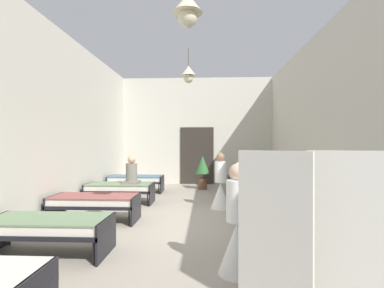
% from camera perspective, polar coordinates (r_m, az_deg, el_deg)
% --- Properties ---
extents(ground_plane, '(6.91, 12.38, 0.10)m').
position_cam_1_polar(ground_plane, '(6.52, -0.58, -15.72)').
color(ground_plane, '#9E9384').
extents(room_shell, '(6.71, 11.98, 4.50)m').
position_cam_1_polar(room_shell, '(7.64, -0.00, 4.06)').
color(room_shell, beige).
rests_on(room_shell, ground).
extents(bed_left_row_1, '(1.90, 0.84, 0.57)m').
position_cam_1_polar(bed_left_row_1, '(5.18, -26.71, -14.39)').
color(bed_left_row_1, black).
rests_on(bed_left_row_1, ground).
extents(bed_right_row_1, '(1.90, 0.84, 0.57)m').
position_cam_1_polar(bed_right_row_1, '(4.88, 24.47, -15.30)').
color(bed_right_row_1, black).
rests_on(bed_right_row_1, ground).
extents(bed_left_row_2, '(1.90, 0.84, 0.57)m').
position_cam_1_polar(bed_left_row_2, '(6.85, -18.75, -10.75)').
color(bed_left_row_2, black).
rests_on(bed_left_row_2, ground).
extents(bed_right_row_2, '(1.90, 0.84, 0.57)m').
position_cam_1_polar(bed_right_row_2, '(6.63, 18.25, -11.12)').
color(bed_right_row_2, black).
rests_on(bed_right_row_2, ground).
extents(bed_left_row_3, '(1.90, 0.84, 0.57)m').
position_cam_1_polar(bed_left_row_3, '(8.63, -14.08, -8.47)').
color(bed_left_row_3, black).
rests_on(bed_left_row_3, ground).
extents(bed_right_row_3, '(1.90, 0.84, 0.57)m').
position_cam_1_polar(bed_right_row_3, '(8.45, 14.75, -8.65)').
color(bed_right_row_3, black).
rests_on(bed_right_row_3, ground).
extents(bed_left_row_4, '(1.90, 0.84, 0.57)m').
position_cam_1_polar(bed_left_row_4, '(10.44, -11.05, -6.94)').
color(bed_left_row_4, black).
rests_on(bed_left_row_4, ground).
extents(bed_right_row_4, '(1.90, 0.84, 0.57)m').
position_cam_1_polar(bed_right_row_4, '(10.30, 12.53, -7.05)').
color(bed_right_row_4, black).
rests_on(bed_right_row_4, ground).
extents(nurse_near_aisle, '(0.52, 0.52, 1.49)m').
position_cam_1_polar(nurse_near_aisle, '(4.03, 9.03, -17.29)').
color(nurse_near_aisle, white).
rests_on(nurse_near_aisle, ground).
extents(nurse_mid_aisle, '(0.52, 0.52, 1.49)m').
position_cam_1_polar(nurse_mid_aisle, '(7.74, 5.70, -8.80)').
color(nurse_mid_aisle, white).
rests_on(nurse_mid_aisle, ground).
extents(patient_seated_primary, '(0.44, 0.44, 0.80)m').
position_cam_1_polar(patient_seated_primary, '(6.54, 15.12, -7.46)').
color(patient_seated_primary, gray).
rests_on(patient_seated_primary, bed_right_row_2).
extents(patient_seated_secondary, '(0.44, 0.44, 0.80)m').
position_cam_1_polar(patient_seated_secondary, '(8.41, -11.92, -5.74)').
color(patient_seated_secondary, slate).
rests_on(patient_seated_secondary, bed_left_row_3).
extents(potted_plant, '(0.54, 0.54, 1.26)m').
position_cam_1_polar(potted_plant, '(10.81, 2.11, -4.78)').
color(potted_plant, brown).
rests_on(potted_plant, ground).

